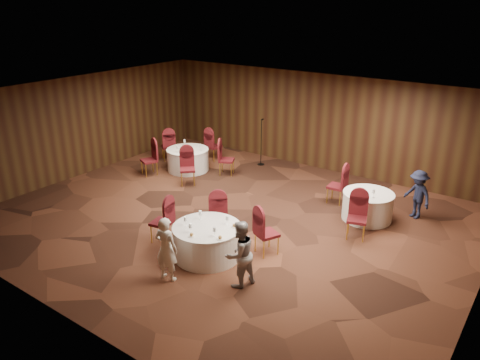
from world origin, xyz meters
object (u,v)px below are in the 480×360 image
Objects in this scene: mic_stand at (261,151)px; woman_a at (166,249)px; woman_b at (240,254)px; man_c at (417,194)px; table_left at (188,159)px; table_right at (367,206)px; table_main at (207,241)px.

mic_stand reaches higher than woman_a.
woman_b is at bearing -60.25° from mic_stand.
table_left is at bearing -142.98° from man_c.
mic_stand is at bearing 48.00° from table_left.
table_right is 0.81× the size of mic_stand.
table_main is 5.76m from man_c.
woman_b is (1.25, -0.50, 0.34)m from table_main.
table_left is 2.55m from mic_stand.
table_left is at bearing -60.44° from woman_a.
table_main is 1.25m from woman_a.
woman_a reaches higher than table_left.
man_c is at bearing -11.41° from mic_stand.
table_left is at bearing 135.78° from table_main.
woman_b is at bearing -21.73° from table_main.
mic_stand is at bearing -134.17° from woman_b.
table_right is at bearing 60.45° from table_main.
table_main is 1.17× the size of table_right.
woman_a reaches higher than table_right.
table_right is at bearing -23.02° from mic_stand.
table_main is at bearing -44.22° from table_left.
table_right is 4.54m from woman_b.
mic_stand is 7.46m from woman_a.
woman_a is 0.99× the size of woman_b.
man_c is (3.32, 5.95, -0.04)m from woman_a.
woman_a is (4.02, -5.19, 0.33)m from table_left.
woman_b reaches higher than table_right.
man_c reaches higher than table_main.
table_main and table_left have the same top height.
woman_b is (-0.97, -4.43, 0.34)m from table_right.
woman_a is at bearing -88.05° from man_c.
man_c reaches higher than table_left.
table_left is 0.99× the size of woman_b.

